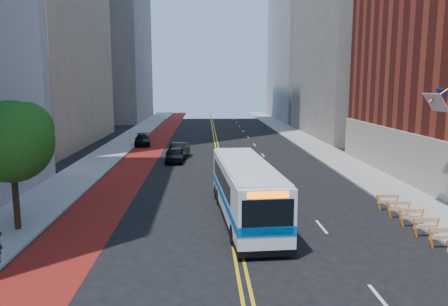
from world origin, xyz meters
The scene contains 13 objects.
ground centered at (0.00, 0.00, 0.00)m, with size 160.00×160.00×0.00m, color black.
sidewalk_left centered at (-12.00, 30.00, 0.07)m, with size 4.00×140.00×0.15m, color gray.
sidewalk_right centered at (12.00, 30.00, 0.07)m, with size 4.00×140.00×0.15m, color gray.
bus_lane_paint centered at (-8.10, 30.00, 0.00)m, with size 3.60×140.00×0.01m, color maroon.
center_line_inner centered at (-0.18, 30.00, 0.00)m, with size 0.14×140.00×0.01m, color gold.
center_line_outer centered at (0.18, 30.00, 0.00)m, with size 0.14×140.00×0.01m, color gold.
lane_dashes centered at (4.80, 38.00, 0.01)m, with size 0.14×98.20×0.01m.
construction_barriers centered at (9.60, 3.42, 0.68)m, with size 1.42×10.91×1.00m.
street_tree centered at (-11.24, 6.04, 4.91)m, with size 4.20×4.20×6.70m.
transit_bus centered at (0.79, 7.59, 1.72)m, with size 3.41×12.14×3.30m.
car_a centered at (-4.38, 26.10, 0.73)m, with size 1.72×4.27×1.45m, color black.
car_b centered at (-4.23, 28.50, 0.77)m, with size 1.62×4.65×1.53m, color black.
car_c centered at (-9.30, 38.22, 0.69)m, with size 1.93×4.74×1.38m, color black.
Camera 1 is at (-1.49, -16.41, 7.66)m, focal length 35.00 mm.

